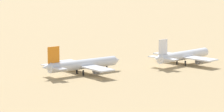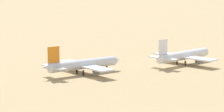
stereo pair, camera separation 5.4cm
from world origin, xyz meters
TOP-DOWN VIEW (x-y plane):
  - ground at (0.00, 0.00)m, footprint 4000.00×4000.00m
  - parked_jet_orange_4 at (1.52, 10.70)m, footprint 38.54×32.37m
  - parked_jet_white_5 at (51.35, 5.26)m, footprint 38.53×32.86m

SIDE VIEW (x-z plane):
  - ground at x=0.00m, z-range 0.00..0.00m
  - parked_jet_orange_4 at x=1.52m, z-range -2.19..10.54m
  - parked_jet_white_5 at x=51.35m, z-range -2.20..10.56m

